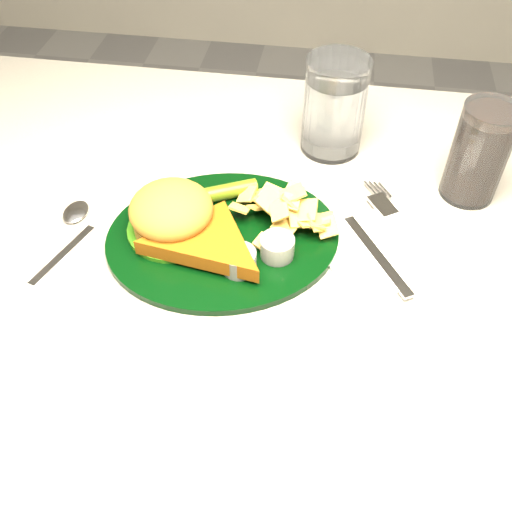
{
  "coord_description": "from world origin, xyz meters",
  "views": [
    {
      "loc": [
        0.09,
        -0.47,
        1.24
      ],
      "look_at": [
        0.03,
        -0.06,
        0.8
      ],
      "focal_mm": 40.0,
      "sensor_mm": 36.0,
      "label": 1
    }
  ],
  "objects": [
    {
      "name": "water_glass",
      "position": [
        0.1,
        0.22,
        0.82
      ],
      "size": [
        0.1,
        0.1,
        0.14
      ],
      "primitive_type": "cylinder",
      "rotation": [
        0.0,
        0.0,
        -0.14
      ],
      "color": "white",
      "rests_on": "table"
    },
    {
      "name": "ground",
      "position": [
        0.0,
        0.0,
        0.0
      ],
      "size": [
        4.0,
        4.0,
        0.0
      ],
      "primitive_type": "plane",
      "color": "gray",
      "rests_on": "ground"
    },
    {
      "name": "cola_glass",
      "position": [
        0.28,
        0.14,
        0.81
      ],
      "size": [
        0.09,
        0.09,
        0.13
      ],
      "primitive_type": "cylinder",
      "rotation": [
        0.0,
        0.0,
        0.43
      ],
      "color": "black",
      "rests_on": "table"
    },
    {
      "name": "fork_napkin",
      "position": [
        0.16,
        0.02,
        0.76
      ],
      "size": [
        0.21,
        0.23,
        0.01
      ],
      "primitive_type": null,
      "rotation": [
        0.0,
        0.0,
        0.55
      ],
      "color": "white",
      "rests_on": "table"
    },
    {
      "name": "spoon",
      "position": [
        -0.2,
        -0.05,
        0.75
      ],
      "size": [
        0.08,
        0.15,
        0.01
      ],
      "primitive_type": null,
      "rotation": [
        0.0,
        0.0,
        -0.33
      ],
      "color": "white",
      "rests_on": "table"
    },
    {
      "name": "table",
      "position": [
        0.0,
        0.0,
        0.38
      ],
      "size": [
        1.2,
        0.8,
        0.75
      ],
      "primitive_type": null,
      "color": "gray",
      "rests_on": "ground"
    },
    {
      "name": "dinner_plate",
      "position": [
        -0.02,
        0.01,
        0.78
      ],
      "size": [
        0.34,
        0.3,
        0.06
      ],
      "primitive_type": null,
      "rotation": [
        0.0,
        0.0,
        0.28
      ],
      "color": "black",
      "rests_on": "table"
    }
  ]
}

